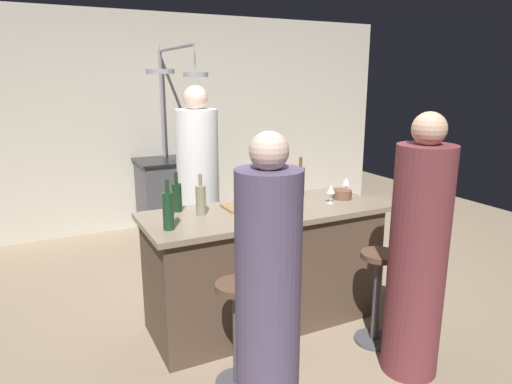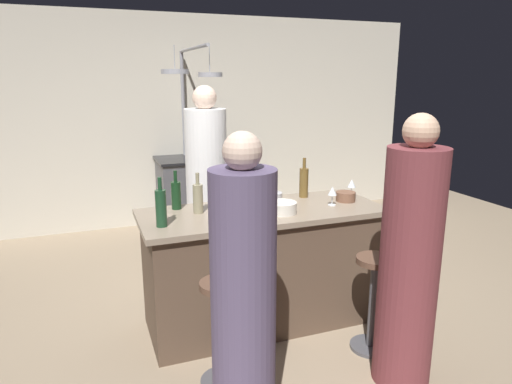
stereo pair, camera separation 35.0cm
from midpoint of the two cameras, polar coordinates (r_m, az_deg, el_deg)
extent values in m
plane|color=gray|center=(3.74, 3.62, -15.59)|extent=(9.00, 9.00, 0.00)
cube|color=beige|center=(5.99, -7.55, 8.66)|extent=(6.40, 0.16, 2.60)
cube|color=brown|center=(3.55, 3.73, -9.55)|extent=(1.72, 0.66, 0.86)
cube|color=gray|center=(3.40, 3.85, -2.58)|extent=(1.80, 0.72, 0.04)
cube|color=#47474C|center=(5.75, -6.36, -0.33)|extent=(0.76, 0.60, 0.86)
cube|color=black|center=(5.66, -6.48, 4.04)|extent=(0.80, 0.64, 0.03)
cylinder|color=white|center=(4.26, -3.75, -0.41)|extent=(0.38, 0.38, 1.58)
sphere|color=beige|center=(4.13, -3.95, 11.58)|extent=(0.22, 0.22, 0.22)
cylinder|color=#4C4C51|center=(3.09, -0.62, -22.41)|extent=(0.28, 0.28, 0.02)
cylinder|color=#4C4C51|center=(2.91, -0.63, -17.35)|extent=(0.06, 0.06, 0.62)
cylinder|color=brown|center=(2.76, -0.65, -11.52)|extent=(0.26, 0.26, 0.04)
cylinder|color=#594C6B|center=(2.44, 2.65, -13.79)|extent=(0.34, 0.34, 1.42)
sphere|color=beige|center=(2.19, 2.88, 5.04)|extent=(0.19, 0.19, 0.19)
cylinder|color=#4C4C51|center=(3.54, 16.83, -17.87)|extent=(0.28, 0.28, 0.02)
cylinder|color=#4C4C51|center=(3.39, 17.22, -13.25)|extent=(0.06, 0.06, 0.62)
cylinder|color=brown|center=(3.25, 17.64, -8.10)|extent=(0.26, 0.26, 0.04)
cylinder|color=brown|center=(2.97, 21.66, -9.02)|extent=(0.35, 0.35, 1.47)
sphere|color=#D8AD8C|center=(2.77, 23.20, 6.93)|extent=(0.20, 0.20, 0.20)
cylinder|color=gray|center=(5.87, -7.14, 6.36)|extent=(0.04, 0.04, 2.15)
cylinder|color=gray|center=(5.22, -5.80, 17.28)|extent=(0.04, 1.26, 0.04)
cylinder|color=gray|center=(4.68, -7.85, 14.55)|extent=(0.27, 0.27, 0.04)
cylinder|color=gray|center=(4.68, -7.88, 16.07)|extent=(0.01, 0.01, 0.25)
cylinder|color=gray|center=(4.75, -3.54, 14.29)|extent=(0.25, 0.25, 0.04)
cylinder|color=gray|center=(4.77, -3.61, 15.96)|extent=(0.01, 0.01, 0.28)
cylinder|color=brown|center=(5.69, 11.90, -4.38)|extent=(0.24, 0.24, 0.16)
sphere|color=#2D6633|center=(5.62, 12.03, -1.86)|extent=(0.36, 0.36, 0.36)
cube|color=#997047|center=(3.45, 1.42, -1.76)|extent=(0.32, 0.22, 0.02)
cylinder|color=#382319|center=(3.15, 4.74, -1.57)|extent=(0.05, 0.05, 0.21)
cylinder|color=gray|center=(3.29, -4.18, -0.89)|extent=(0.07, 0.07, 0.21)
cylinder|color=gray|center=(3.25, -4.23, 1.62)|extent=(0.03, 0.03, 0.08)
cylinder|color=#193D23|center=(3.01, -8.44, -2.07)|extent=(0.07, 0.07, 0.24)
cylinder|color=#193D23|center=(2.97, -8.55, 0.99)|extent=(0.03, 0.03, 0.08)
cylinder|color=brown|center=(3.76, 8.60, 1.10)|extent=(0.07, 0.07, 0.24)
cylinder|color=brown|center=(3.72, 8.69, 3.52)|extent=(0.03, 0.03, 0.08)
cylinder|color=#143319|center=(3.41, -6.98, -0.46)|extent=(0.07, 0.07, 0.21)
cylinder|color=#143319|center=(3.37, -7.05, 1.92)|extent=(0.03, 0.03, 0.08)
cylinder|color=silver|center=(3.58, 12.15, -1.61)|extent=(0.06, 0.06, 0.01)
cylinder|color=silver|center=(3.57, 12.18, -0.98)|extent=(0.01, 0.01, 0.07)
cone|color=silver|center=(3.55, 12.24, 0.11)|extent=(0.07, 0.07, 0.06)
cylinder|color=silver|center=(3.86, 14.24, -0.58)|extent=(0.06, 0.06, 0.01)
cylinder|color=silver|center=(3.85, 14.28, 0.00)|extent=(0.01, 0.01, 0.07)
cone|color=silver|center=(3.84, 14.34, 1.02)|extent=(0.07, 0.07, 0.06)
cylinder|color=silver|center=(3.09, 2.06, -3.81)|extent=(0.06, 0.06, 0.01)
cylinder|color=silver|center=(3.08, 2.06, -3.10)|extent=(0.01, 0.01, 0.07)
cone|color=silver|center=(3.06, 2.07, -1.84)|extent=(0.07, 0.07, 0.06)
cylinder|color=#B7B7BC|center=(3.62, 4.90, -0.65)|extent=(0.14, 0.14, 0.07)
cylinder|color=silver|center=(3.31, 6.23, -1.97)|extent=(0.21, 0.21, 0.08)
cylinder|color=brown|center=(3.72, 13.70, -0.58)|extent=(0.15, 0.15, 0.07)
camera|label=1|loc=(0.17, -87.14, 0.72)|focal=32.33mm
camera|label=2|loc=(0.17, 92.86, -0.72)|focal=32.33mm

